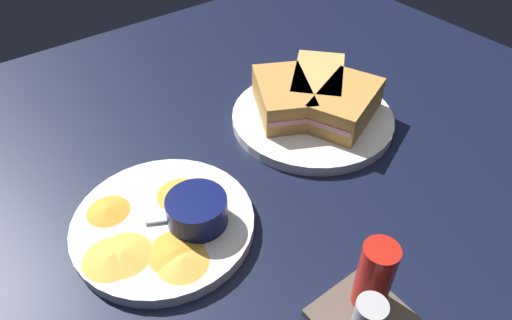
{
  "coord_description": "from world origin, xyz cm",
  "views": [
    {
      "loc": [
        35.7,
        35.63,
        43.99
      ],
      "look_at": [
        7.62,
        -1.08,
        3.0
      ],
      "focal_mm": 32.36,
      "sensor_mm": 36.0,
      "label": 1
    }
  ],
  "objects_px": {
    "sandwich_half_near": "(345,105)",
    "spoon_by_gravy_ramekin": "(202,213)",
    "sandwich_half_extra": "(283,97)",
    "ramekin_light_gravy": "(197,210)",
    "ramekin_dark_sauce": "(279,96)",
    "spoon_by_dark_ramekin": "(311,108)",
    "plate_chips_companion": "(164,224)",
    "condiment_caddy": "(369,301)",
    "plate_sandwich_main": "(312,118)",
    "sandwich_half_far": "(318,85)"
  },
  "relations": [
    {
      "from": "sandwich_half_near",
      "to": "spoon_by_gravy_ramekin",
      "type": "distance_m",
      "value": 0.28
    },
    {
      "from": "sandwich_half_extra",
      "to": "ramekin_light_gravy",
      "type": "bearing_deg",
      "value": 26.67
    },
    {
      "from": "ramekin_dark_sauce",
      "to": "spoon_by_dark_ramekin",
      "type": "xyz_separation_m",
      "value": [
        -0.04,
        0.04,
        -0.02
      ]
    },
    {
      "from": "plate_chips_companion",
      "to": "spoon_by_gravy_ramekin",
      "type": "distance_m",
      "value": 0.05
    },
    {
      "from": "condiment_caddy",
      "to": "plate_sandwich_main",
      "type": "bearing_deg",
      "value": -123.44
    },
    {
      "from": "ramekin_light_gravy",
      "to": "condiment_caddy",
      "type": "distance_m",
      "value": 0.22
    },
    {
      "from": "plate_sandwich_main",
      "to": "sandwich_half_far",
      "type": "relative_size",
      "value": 1.71
    },
    {
      "from": "plate_chips_companion",
      "to": "ramekin_light_gravy",
      "type": "bearing_deg",
      "value": 140.19
    },
    {
      "from": "sandwich_half_far",
      "to": "spoon_by_gravy_ramekin",
      "type": "relative_size",
      "value": 1.57
    },
    {
      "from": "sandwich_half_near",
      "to": "ramekin_dark_sauce",
      "type": "relative_size",
      "value": 2.34
    },
    {
      "from": "sandwich_half_near",
      "to": "ramekin_light_gravy",
      "type": "height_order",
      "value": "sandwich_half_near"
    },
    {
      "from": "ramekin_dark_sauce",
      "to": "spoon_by_gravy_ramekin",
      "type": "height_order",
      "value": "ramekin_dark_sauce"
    },
    {
      "from": "plate_chips_companion",
      "to": "ramekin_light_gravy",
      "type": "xyz_separation_m",
      "value": [
        -0.03,
        0.03,
        0.03
      ]
    },
    {
      "from": "condiment_caddy",
      "to": "ramekin_light_gravy",
      "type": "bearing_deg",
      "value": -70.76
    },
    {
      "from": "ramekin_light_gravy",
      "to": "sandwich_half_extra",
      "type": "bearing_deg",
      "value": -153.33
    },
    {
      "from": "ramekin_dark_sauce",
      "to": "condiment_caddy",
      "type": "relative_size",
      "value": 0.67
    },
    {
      "from": "plate_chips_companion",
      "to": "spoon_by_dark_ramekin",
      "type": "bearing_deg",
      "value": -168.56
    },
    {
      "from": "plate_chips_companion",
      "to": "condiment_caddy",
      "type": "distance_m",
      "value": 0.26
    },
    {
      "from": "sandwich_half_near",
      "to": "spoon_by_dark_ramekin",
      "type": "height_order",
      "value": "sandwich_half_near"
    },
    {
      "from": "spoon_by_gravy_ramekin",
      "to": "sandwich_half_near",
      "type": "bearing_deg",
      "value": -172.69
    },
    {
      "from": "sandwich_half_far",
      "to": "ramekin_dark_sauce",
      "type": "bearing_deg",
      "value": -15.01
    },
    {
      "from": "sandwich_half_near",
      "to": "spoon_by_gravy_ramekin",
      "type": "relative_size",
      "value": 1.59
    },
    {
      "from": "sandwich_half_far",
      "to": "condiment_caddy",
      "type": "distance_m",
      "value": 0.39
    },
    {
      "from": "plate_sandwich_main",
      "to": "sandwich_half_far",
      "type": "distance_m",
      "value": 0.06
    },
    {
      "from": "sandwich_half_far",
      "to": "spoon_by_gravy_ramekin",
      "type": "height_order",
      "value": "sandwich_half_far"
    },
    {
      "from": "ramekin_dark_sauce",
      "to": "spoon_by_gravy_ramekin",
      "type": "bearing_deg",
      "value": 28.74
    },
    {
      "from": "sandwich_half_extra",
      "to": "ramekin_light_gravy",
      "type": "distance_m",
      "value": 0.26
    },
    {
      "from": "spoon_by_gravy_ramekin",
      "to": "condiment_caddy",
      "type": "distance_m",
      "value": 0.22
    },
    {
      "from": "spoon_by_gravy_ramekin",
      "to": "spoon_by_dark_ramekin",
      "type": "bearing_deg",
      "value": -162.13
    },
    {
      "from": "plate_sandwich_main",
      "to": "ramekin_light_gravy",
      "type": "distance_m",
      "value": 0.27
    },
    {
      "from": "plate_chips_companion",
      "to": "ramekin_dark_sauce",
      "type": "bearing_deg",
      "value": -159.4
    },
    {
      "from": "sandwich_half_near",
      "to": "plate_chips_companion",
      "type": "xyz_separation_m",
      "value": [
        0.32,
        0.01,
        -0.03
      ]
    },
    {
      "from": "sandwich_half_near",
      "to": "plate_sandwich_main",
      "type": "bearing_deg",
      "value": -49.87
    },
    {
      "from": "sandwich_half_far",
      "to": "sandwich_half_near",
      "type": "bearing_deg",
      "value": 85.13
    },
    {
      "from": "sandwich_half_extra",
      "to": "ramekin_dark_sauce",
      "type": "bearing_deg",
      "value": -97.39
    },
    {
      "from": "plate_chips_companion",
      "to": "sandwich_half_near",
      "type": "bearing_deg",
      "value": -177.57
    },
    {
      "from": "sandwich_half_near",
      "to": "condiment_caddy",
      "type": "distance_m",
      "value": 0.33
    },
    {
      "from": "plate_sandwich_main",
      "to": "spoon_by_dark_ramekin",
      "type": "xyz_separation_m",
      "value": [
        -0.01,
        -0.01,
        0.01
      ]
    },
    {
      "from": "sandwich_half_near",
      "to": "sandwich_half_far",
      "type": "distance_m",
      "value": 0.07
    },
    {
      "from": "sandwich_half_extra",
      "to": "spoon_by_dark_ramekin",
      "type": "relative_size",
      "value": 1.83
    },
    {
      "from": "sandwich_half_far",
      "to": "condiment_caddy",
      "type": "xyz_separation_m",
      "value": [
        0.22,
        0.31,
        -0.01
      ]
    },
    {
      "from": "sandwich_half_far",
      "to": "ramekin_dark_sauce",
      "type": "height_order",
      "value": "sandwich_half_far"
    },
    {
      "from": "plate_sandwich_main",
      "to": "sandwich_half_extra",
      "type": "xyz_separation_m",
      "value": [
        0.03,
        -0.04,
        0.03
      ]
    },
    {
      "from": "sandwich_half_extra",
      "to": "condiment_caddy",
      "type": "distance_m",
      "value": 0.36
    },
    {
      "from": "spoon_by_dark_ramekin",
      "to": "spoon_by_gravy_ramekin",
      "type": "xyz_separation_m",
      "value": [
        0.26,
        0.08,
        0.0
      ]
    },
    {
      "from": "sandwich_half_far",
      "to": "ramekin_light_gravy",
      "type": "height_order",
      "value": "sandwich_half_far"
    },
    {
      "from": "spoon_by_dark_ramekin",
      "to": "condiment_caddy",
      "type": "height_order",
      "value": "condiment_caddy"
    },
    {
      "from": "spoon_by_dark_ramekin",
      "to": "ramekin_light_gravy",
      "type": "relative_size",
      "value": 1.13
    },
    {
      "from": "spoon_by_dark_ramekin",
      "to": "plate_chips_companion",
      "type": "distance_m",
      "value": 0.3
    },
    {
      "from": "plate_chips_companion",
      "to": "condiment_caddy",
      "type": "xyz_separation_m",
      "value": [
        -0.1,
        0.23,
        0.03
      ]
    }
  ]
}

